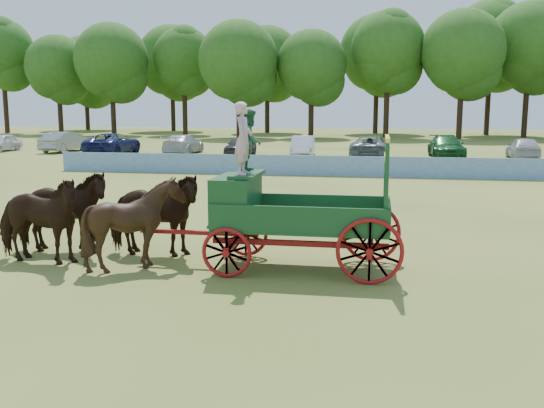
{
  "coord_description": "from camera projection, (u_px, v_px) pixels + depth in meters",
  "views": [
    {
      "loc": [
        3.26,
        -13.17,
        3.66
      ],
      "look_at": [
        0.79,
        0.94,
        1.3
      ],
      "focal_mm": 40.0,
      "sensor_mm": 36.0,
      "label": 1
    }
  ],
  "objects": [
    {
      "name": "ground",
      "position": [
        231.0,
        265.0,
        13.95
      ],
      "size": [
        160.0,
        160.0,
        0.0
      ],
      "primitive_type": "plane",
      "color": "olive",
      "rests_on": "ground"
    },
    {
      "name": "horse_lead_left",
      "position": [
        37.0,
        220.0,
        13.95
      ],
      "size": [
        2.53,
        1.33,
        2.06
      ],
      "primitive_type": "imported",
      "rotation": [
        0.0,
        0.0,
        1.48
      ],
      "color": "#311C0D",
      "rests_on": "ground"
    },
    {
      "name": "horse_lead_right",
      "position": [
        61.0,
        212.0,
        15.02
      ],
      "size": [
        2.6,
        1.55,
        2.06
      ],
      "primitive_type": "imported",
      "rotation": [
        0.0,
        0.0,
        1.76
      ],
      "color": "#311C0D",
      "rests_on": "ground"
    },
    {
      "name": "horse_wheel_left",
      "position": [
        135.0,
        223.0,
        13.54
      ],
      "size": [
        2.04,
        1.85,
        2.06
      ],
      "primitive_type": "imported",
      "rotation": [
        0.0,
        0.0,
        1.46
      ],
      "color": "#311C0D",
      "rests_on": "ground"
    },
    {
      "name": "horse_wheel_right",
      "position": [
        153.0,
        215.0,
        14.61
      ],
      "size": [
        2.46,
        1.15,
        2.06
      ],
      "primitive_type": "imported",
      "rotation": [
        0.0,
        0.0,
        1.59
      ],
      "color": "#311C0D",
      "rests_on": "ground"
    },
    {
      "name": "farm_dray",
      "position": [
        271.0,
        199.0,
        13.49
      ],
      "size": [
        6.0,
        2.0,
        3.71
      ],
      "color": "#A81018",
      "rests_on": "ground"
    },
    {
      "name": "sponsor_banner",
      "position": [
        294.0,
        165.0,
        31.53
      ],
      "size": [
        26.0,
        0.08,
        1.05
      ],
      "primitive_type": "cube",
      "color": "#1B5096",
      "rests_on": "ground"
    },
    {
      "name": "parked_cars",
      "position": [
        377.0,
        146.0,
        42.3
      ],
      "size": [
        56.14,
        7.42,
        1.64
      ],
      "color": "silver",
      "rests_on": "ground"
    },
    {
      "name": "treeline",
      "position": [
        337.0,
        56.0,
        71.65
      ],
      "size": [
        93.7,
        24.87,
        15.86
      ],
      "color": "#382314",
      "rests_on": "ground"
    }
  ]
}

